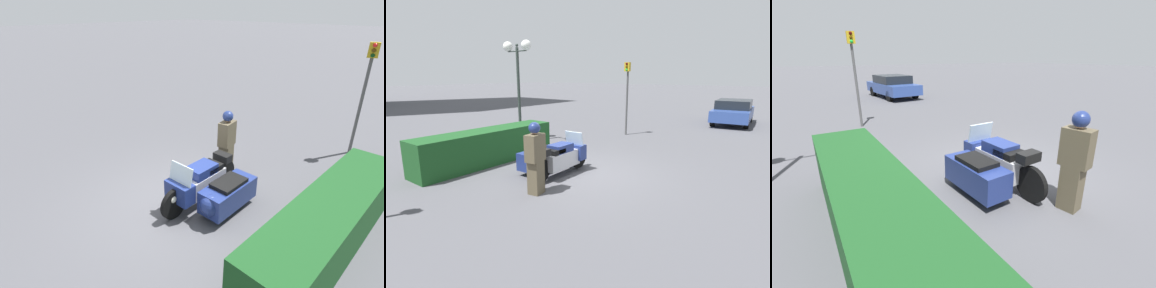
# 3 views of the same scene
# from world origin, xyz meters

# --- Properties ---
(ground_plane) EXTENTS (160.00, 160.00, 0.00)m
(ground_plane) POSITION_xyz_m (0.00, 0.00, 0.00)
(ground_plane) COLOR #4C4C51
(police_motorcycle) EXTENTS (2.42, 1.28, 1.17)m
(police_motorcycle) POSITION_xyz_m (-0.42, 0.65, 0.48)
(police_motorcycle) COLOR black
(police_motorcycle) RESTS_ON ground
(officer_rider) EXTENTS (0.52, 0.36, 1.74)m
(officer_rider) POSITION_xyz_m (-1.86, -0.11, 0.92)
(officer_rider) COLOR brown
(officer_rider) RESTS_ON ground
(hedge_bush_curbside) EXTENTS (4.80, 1.00, 1.09)m
(hedge_bush_curbside) POSITION_xyz_m (-0.95, 2.98, 0.55)
(hedge_bush_curbside) COLOR #19471E
(hedge_bush_curbside) RESTS_ON ground
(traffic_light_near) EXTENTS (0.23, 0.26, 3.36)m
(traffic_light_near) POSITION_xyz_m (5.95, 1.69, 2.21)
(traffic_light_near) COLOR #4C4C4C
(traffic_light_near) RESTS_ON ground
(parked_car_background) EXTENTS (4.69, 2.25, 1.41)m
(parked_car_background) POSITION_xyz_m (12.56, -1.73, 0.75)
(parked_car_background) COLOR #2D478C
(parked_car_background) RESTS_ON ground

